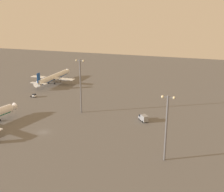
# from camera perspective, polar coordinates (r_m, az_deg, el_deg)

# --- Properties ---
(ground_plane) EXTENTS (416.00, 416.00, 0.00)m
(ground_plane) POSITION_cam_1_polar(r_m,az_deg,el_deg) (120.11, -13.77, -7.16)
(ground_plane) COLOR #605E5B
(airplane_mid_apron) EXTENTS (32.27, 41.54, 10.68)m
(airplane_mid_apron) POSITION_cam_1_polar(r_m,az_deg,el_deg) (195.30, -11.96, 3.70)
(airplane_mid_apron) COLOR silver
(airplane_mid_apron) RESTS_ON ground
(catering_truck) EXTENTS (5.43, 5.84, 3.05)m
(catering_truck) POSITION_cam_1_polar(r_m,az_deg,el_deg) (127.99, 6.42, -4.42)
(catering_truck) COLOR gray
(catering_truck) RESTS_ON ground
(pushback_tug) EXTENTS (3.31, 2.23, 2.05)m
(pushback_tug) POSITION_cam_1_polar(r_m,az_deg,el_deg) (167.43, -15.60, 0.11)
(pushback_tug) COLOR white
(pushback_tug) RESTS_ON ground
(apron_light_central) EXTENTS (4.80, 0.90, 22.81)m
(apron_light_central) POSITION_cam_1_polar(r_m,az_deg,el_deg) (92.73, 11.05, -5.56)
(apron_light_central) COLOR slate
(apron_light_central) RESTS_ON ground
(apron_light_east) EXTENTS (4.80, 0.90, 26.33)m
(apron_light_east) POSITION_cam_1_polar(r_m,az_deg,el_deg) (134.53, -6.43, 2.68)
(apron_light_east) COLOR slate
(apron_light_east) RESTS_ON ground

